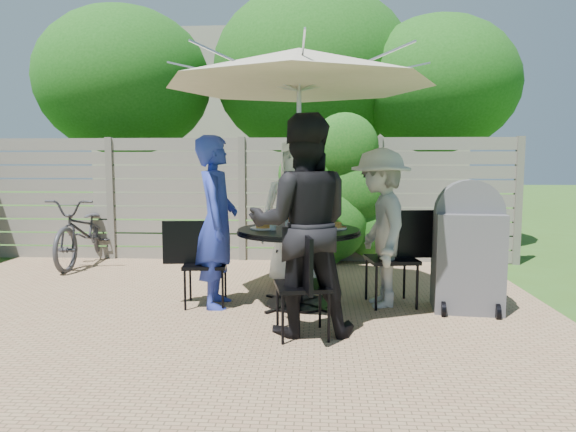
# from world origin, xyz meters

# --- Properties ---
(backyard_envelope) EXTENTS (60.00, 60.00, 5.00)m
(backyard_envelope) POSITION_xyz_m (0.09, 10.29, 2.61)
(backyard_envelope) COLOR #365B1C
(backyard_envelope) RESTS_ON ground
(patio_table) EXTENTS (1.32, 1.32, 0.81)m
(patio_table) POSITION_xyz_m (0.94, 0.61, 0.56)
(patio_table) COLOR black
(patio_table) RESTS_ON ground
(umbrella) EXTENTS (2.87, 2.87, 2.59)m
(umbrella) POSITION_xyz_m (0.94, 0.61, 2.41)
(umbrella) COLOR silver
(umbrella) RESTS_ON ground
(chair_back) EXTENTS (0.45, 0.66, 0.89)m
(chair_back) POSITION_xyz_m (0.87, 1.57, 0.27)
(chair_back) COLOR black
(chair_back) RESTS_ON ground
(person_back) EXTENTS (0.89, 0.62, 1.75)m
(person_back) POSITION_xyz_m (0.88, 1.43, 0.87)
(person_back) COLOR white
(person_back) RESTS_ON ground
(chair_left) EXTENTS (0.66, 0.47, 0.89)m
(chair_left) POSITION_xyz_m (-0.02, 0.53, 0.27)
(chair_left) COLOR black
(chair_left) RESTS_ON ground
(person_left) EXTENTS (0.47, 0.67, 1.75)m
(person_left) POSITION_xyz_m (0.12, 0.55, 0.87)
(person_left) COLOR #2738AB
(person_left) RESTS_ON ground
(chair_front) EXTENTS (0.51, 0.69, 0.91)m
(chair_front) POSITION_xyz_m (1.02, -0.36, 0.27)
(chair_front) COLOR black
(chair_front) RESTS_ON ground
(person_front) EXTENTS (0.97, 0.78, 1.89)m
(person_front) POSITION_xyz_m (1.00, -0.22, 0.94)
(person_front) COLOR black
(person_front) RESTS_ON ground
(chair_right) EXTENTS (0.75, 0.54, 0.99)m
(chair_right) POSITION_xyz_m (1.91, 0.68, 0.30)
(chair_right) COLOR black
(chair_right) RESTS_ON ground
(person_right) EXTENTS (0.68, 1.09, 1.62)m
(person_right) POSITION_xyz_m (1.77, 0.67, 0.81)
(person_right) COLOR #ACAAA7
(person_right) RESTS_ON ground
(plate_back) EXTENTS (0.26, 0.26, 0.06)m
(plate_back) POSITION_xyz_m (0.92, 0.97, 0.83)
(plate_back) COLOR white
(plate_back) RESTS_ON patio_table
(plate_left) EXTENTS (0.26, 0.26, 0.06)m
(plate_left) POSITION_xyz_m (0.58, 0.58, 0.83)
(plate_left) COLOR white
(plate_left) RESTS_ON patio_table
(plate_front) EXTENTS (0.26, 0.26, 0.06)m
(plate_front) POSITION_xyz_m (0.97, 0.25, 0.83)
(plate_front) COLOR white
(plate_front) RESTS_ON patio_table
(plate_right) EXTENTS (0.26, 0.26, 0.06)m
(plate_right) POSITION_xyz_m (1.30, 0.63, 0.83)
(plate_right) COLOR white
(plate_right) RESTS_ON patio_table
(glass_back) EXTENTS (0.07, 0.07, 0.14)m
(glass_back) POSITION_xyz_m (0.82, 0.86, 0.88)
(glass_back) COLOR silver
(glass_back) RESTS_ON patio_table
(glass_left) EXTENTS (0.07, 0.07, 0.14)m
(glass_left) POSITION_xyz_m (0.69, 0.48, 0.88)
(glass_left) COLOR silver
(glass_left) RESTS_ON patio_table
(glass_front) EXTENTS (0.07, 0.07, 0.14)m
(glass_front) POSITION_xyz_m (1.07, 0.36, 0.88)
(glass_front) COLOR silver
(glass_front) RESTS_ON patio_table
(glass_right) EXTENTS (0.07, 0.07, 0.14)m
(glass_right) POSITION_xyz_m (1.19, 0.73, 0.88)
(glass_right) COLOR silver
(glass_right) RESTS_ON patio_table
(syrup_jug) EXTENTS (0.09, 0.09, 0.16)m
(syrup_jug) POSITION_xyz_m (0.88, 0.65, 0.89)
(syrup_jug) COLOR #59280C
(syrup_jug) RESTS_ON patio_table
(coffee_cup) EXTENTS (0.08, 0.08, 0.12)m
(coffee_cup) POSITION_xyz_m (1.03, 0.83, 0.87)
(coffee_cup) COLOR #C6B293
(coffee_cup) RESTS_ON patio_table
(bicycle) EXTENTS (0.69, 1.88, 0.98)m
(bicycle) POSITION_xyz_m (-2.22, 2.60, 0.49)
(bicycle) COLOR #333338
(bicycle) RESTS_ON ground
(bbq_grill) EXTENTS (0.69, 0.56, 1.31)m
(bbq_grill) POSITION_xyz_m (2.61, 0.53, 0.60)
(bbq_grill) COLOR #515055
(bbq_grill) RESTS_ON ground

